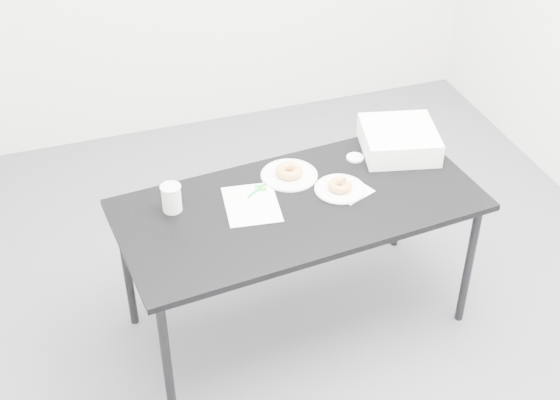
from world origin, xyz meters
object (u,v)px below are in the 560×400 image
object	(u,v)px
pen	(257,190)
plate_near	(340,189)
donut_near	(340,185)
bakery_box	(399,140)
donut_far	(289,171)
coffee_cup	(172,198)
table	(299,212)
plate_far	(289,175)
scorecard	(252,204)

from	to	relation	value
pen	plate_near	size ratio (longest dim) A/B	0.59
donut_near	bakery_box	world-z (taller)	bakery_box
donut_far	coffee_cup	size ratio (longest dim) A/B	0.97
pen	donut_far	world-z (taller)	donut_far
pen	plate_near	world-z (taller)	pen
table	plate_near	bearing A→B (deg)	2.67
donut_near	bakery_box	xyz separation A→B (m)	(0.38, 0.21, 0.03)
plate_far	coffee_cup	world-z (taller)	coffee_cup
pen	plate_near	bearing A→B (deg)	-53.42
table	bakery_box	bearing A→B (deg)	17.18
donut_far	bakery_box	xyz separation A→B (m)	(0.55, 0.04, 0.03)
pen	donut_far	distance (m)	0.18
scorecard	donut_near	xyz separation A→B (m)	(0.39, -0.02, 0.03)
table	donut_far	size ratio (longest dim) A/B	13.45
pen	bakery_box	world-z (taller)	bakery_box
donut_near	plate_far	size ratio (longest dim) A/B	0.41
plate_near	donut_near	size ratio (longest dim) A/B	2.13
bakery_box	donut_near	bearing A→B (deg)	-137.85
bakery_box	plate_near	bearing A→B (deg)	-137.85
donut_near	bakery_box	bearing A→B (deg)	28.94
scorecard	table	bearing A→B (deg)	-7.28
table	plate_far	size ratio (longest dim) A/B	6.31
plate_far	scorecard	bearing A→B (deg)	-146.10
scorecard	pen	distance (m)	0.10
scorecard	bakery_box	size ratio (longest dim) A/B	0.85
plate_far	donut_far	bearing A→B (deg)	0.00
scorecard	donut_near	world-z (taller)	donut_near
donut_near	bakery_box	distance (m)	0.43
plate_near	coffee_cup	size ratio (longest dim) A/B	1.82
scorecard	donut_far	distance (m)	0.27
scorecard	pen	world-z (taller)	pen
table	plate_far	bearing A→B (deg)	78.08
pen	coffee_cup	xyz separation A→B (m)	(-0.38, -0.01, 0.05)
pen	coffee_cup	distance (m)	0.38
donut_near	donut_far	world-z (taller)	donut_far
donut_near	coffee_cup	bearing A→B (deg)	172.39
table	bakery_box	xyz separation A→B (m)	(0.57, 0.24, 0.11)
plate_near	coffee_cup	bearing A→B (deg)	172.39
plate_near	donut_far	xyz separation A→B (m)	(-0.17, 0.17, 0.02)
pen	donut_near	size ratio (longest dim) A/B	1.26
table	coffee_cup	distance (m)	0.55
donut_near	donut_far	size ratio (longest dim) A/B	0.88
donut_far	bakery_box	size ratio (longest dim) A/B	0.36
donut_near	coffee_cup	xyz separation A→B (m)	(-0.72, 0.10, 0.04)
scorecard	donut_far	size ratio (longest dim) A/B	2.39
coffee_cup	bakery_box	distance (m)	1.10
bakery_box	donut_far	bearing A→B (deg)	-163.04
scorecard	coffee_cup	xyz separation A→B (m)	(-0.32, 0.07, 0.06)
plate_near	plate_far	bearing A→B (deg)	135.06
table	pen	bearing A→B (deg)	131.32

